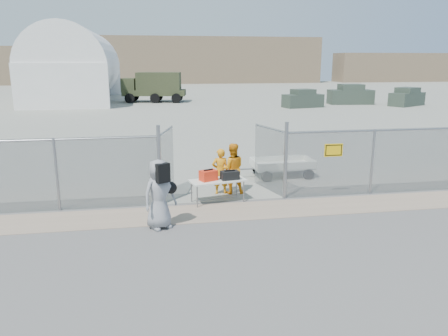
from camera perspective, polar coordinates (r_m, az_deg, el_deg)
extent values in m
plane|color=#555252|center=(12.11, 1.62, -7.30)|extent=(160.00, 160.00, 0.00)
cube|color=gray|center=(53.30, -7.40, 9.01)|extent=(160.00, 80.00, 0.01)
cube|color=gray|center=(13.03, 0.75, -5.71)|extent=(44.00, 1.60, 0.01)
cube|color=red|center=(13.58, -2.06, -0.97)|extent=(0.60, 0.52, 0.32)
cube|color=black|center=(13.69, 0.76, -0.95)|extent=(0.60, 0.41, 0.27)
imported|color=orange|center=(14.55, -0.48, -0.45)|extent=(0.58, 0.39, 1.55)
imported|color=orange|center=(14.61, 1.08, -0.07)|extent=(0.88, 0.70, 1.71)
imported|color=gray|center=(11.66, -8.44, -3.41)|extent=(1.09, 0.96, 1.88)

